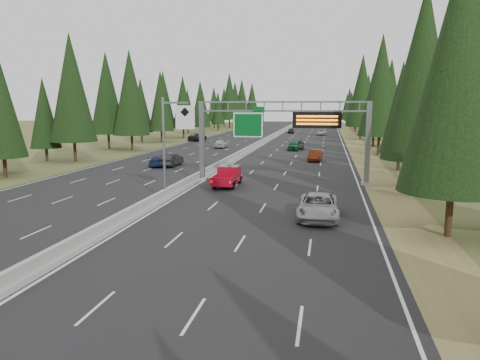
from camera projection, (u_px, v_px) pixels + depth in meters
name	position (u px, v px, depth m)	size (l,w,h in m)	color
road	(262.00, 144.00, 90.41)	(32.00, 260.00, 0.08)	black
shoulder_right	(356.00, 146.00, 87.18)	(3.60, 260.00, 0.06)	olive
shoulder_left	(174.00, 143.00, 93.63)	(3.60, 260.00, 0.06)	#485427
median_barrier	(262.00, 142.00, 90.35)	(0.70, 260.00, 0.85)	gray
sign_gantry	(289.00, 129.00, 44.17)	(16.75, 0.98, 7.80)	slate
hov_sign_pole	(171.00, 141.00, 36.14)	(2.80, 0.50, 8.00)	slate
tree_row_right	(391.00, 92.00, 72.94)	(11.95, 239.87, 18.82)	black
tree_row_left	(130.00, 96.00, 82.80)	(12.01, 242.60, 18.92)	black
silver_minivan	(318.00, 206.00, 30.85)	(2.66, 5.78, 1.61)	#9B9B9F
red_pickup	(228.00, 175.00, 43.58)	(1.96, 5.50, 1.79)	black
car_ahead_green	(294.00, 145.00, 77.93)	(1.87, 4.64, 1.58)	#114D24
car_ahead_dkred	(315.00, 155.00, 62.86)	(1.59, 4.57, 1.51)	#60200D
car_ahead_dkgrey	(298.00, 145.00, 79.82)	(2.12, 5.22, 1.52)	black
car_ahead_white	(321.00, 132.00, 117.86)	(2.26, 4.90, 1.36)	silver
car_ahead_far	(291.00, 131.00, 125.20)	(1.67, 4.14, 1.41)	black
car_onc_near	(171.00, 160.00, 57.45)	(1.66, 4.76, 1.57)	black
car_onc_blue	(160.00, 161.00, 57.33)	(1.87, 4.60, 1.33)	navy
car_onc_white	(221.00, 144.00, 82.24)	(1.77, 4.40, 1.50)	#B2B2B2
car_onc_far	(198.00, 137.00, 98.75)	(2.60, 5.65, 1.57)	black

